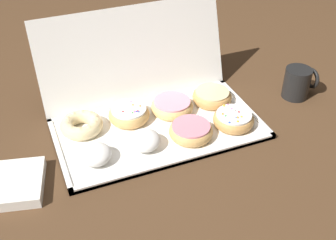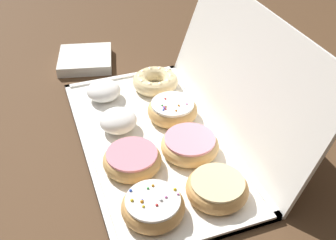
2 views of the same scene
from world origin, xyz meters
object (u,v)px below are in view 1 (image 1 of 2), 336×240
object	(u,v)px
pink_frosted_donut_2	(191,131)
cruller_donut_4	(81,125)
donut_box	(159,130)
powdered_filled_donut_1	(145,140)
sprinkle_donut_5	(129,114)
coffee_mug	(298,82)
powdered_filled_donut_0	(95,154)
sprinkle_donut_3	(233,119)
napkin_stack	(11,184)
glazed_ring_donut_7	(212,96)
pink_frosted_donut_6	(172,106)

from	to	relation	value
pink_frosted_donut_2	cruller_donut_4	distance (m)	0.29
donut_box	powdered_filled_donut_1	distance (m)	0.09
pink_frosted_donut_2	cruller_donut_4	xyz separation A→B (m)	(-0.26, 0.13, 0.00)
sprinkle_donut_5	donut_box	bearing A→B (deg)	-46.92
coffee_mug	powdered_filled_donut_0	bearing A→B (deg)	-173.74
sprinkle_donut_3	cruller_donut_4	world-z (taller)	sprinkle_donut_3
powdered_filled_donut_1	napkin_stack	bearing A→B (deg)	-177.89
cruller_donut_4	sprinkle_donut_5	distance (m)	0.13
cruller_donut_4	coffee_mug	distance (m)	0.65
donut_box	powdered_filled_donut_1	size ratio (longest dim) A/B	6.70
donut_box	sprinkle_donut_3	world-z (taller)	sprinkle_donut_3
coffee_mug	napkin_stack	bearing A→B (deg)	-174.63
glazed_ring_donut_7	napkin_stack	bearing A→B (deg)	-167.16
powdered_filled_donut_0	cruller_donut_4	xyz separation A→B (m)	(-0.00, 0.13, -0.00)
powdered_filled_donut_1	pink_frosted_donut_6	world-z (taller)	powdered_filled_donut_1
sprinkle_donut_3	sprinkle_donut_5	world-z (taller)	sprinkle_donut_5
coffee_mug	napkin_stack	world-z (taller)	coffee_mug
powdered_filled_donut_1	pink_frosted_donut_6	size ratio (longest dim) A/B	0.69
donut_box	glazed_ring_donut_7	distance (m)	0.20
pink_frosted_donut_2	glazed_ring_donut_7	xyz separation A→B (m)	(0.13, 0.13, -0.00)
pink_frosted_donut_6	napkin_stack	distance (m)	0.47
coffee_mug	pink_frosted_donut_6	bearing A→B (deg)	172.35
cruller_donut_4	coffee_mug	xyz separation A→B (m)	(0.64, -0.06, 0.02)
glazed_ring_donut_7	coffee_mug	bearing A→B (deg)	-11.79
sprinkle_donut_5	napkin_stack	world-z (taller)	sprinkle_donut_5
sprinkle_donut_3	coffee_mug	distance (m)	0.27
powdered_filled_donut_1	powdered_filled_donut_0	bearing A→B (deg)	-178.52
pink_frosted_donut_2	pink_frosted_donut_6	distance (m)	0.12
sprinkle_donut_3	pink_frosted_donut_6	bearing A→B (deg)	137.01
sprinkle_donut_3	napkin_stack	world-z (taller)	sprinkle_donut_3
glazed_ring_donut_7	napkin_stack	world-z (taller)	glazed_ring_donut_7
coffee_mug	napkin_stack	distance (m)	0.85
powdered_filled_donut_1	napkin_stack	distance (m)	0.33
napkin_stack	glazed_ring_donut_7	bearing A→B (deg)	12.84
donut_box	pink_frosted_donut_2	size ratio (longest dim) A/B	4.74
sprinkle_donut_5	pink_frosted_donut_6	world-z (taller)	sprinkle_donut_5
pink_frosted_donut_2	sprinkle_donut_5	xyz separation A→B (m)	(-0.13, 0.13, 0.00)
pink_frosted_donut_2	napkin_stack	world-z (taller)	pink_frosted_donut_2
glazed_ring_donut_7	napkin_stack	distance (m)	0.60
cruller_donut_4	glazed_ring_donut_7	size ratio (longest dim) A/B	0.99
powdered_filled_donut_1	pink_frosted_donut_2	world-z (taller)	powdered_filled_donut_1
sprinkle_donut_5	coffee_mug	bearing A→B (deg)	-6.68
powdered_filled_donut_0	coffee_mug	size ratio (longest dim) A/B	0.83
pink_frosted_donut_2	coffee_mug	bearing A→B (deg)	10.51
donut_box	glazed_ring_donut_7	bearing A→B (deg)	17.64
pink_frosted_donut_6	pink_frosted_donut_2	bearing A→B (deg)	-88.75
sprinkle_donut_5	coffee_mug	size ratio (longest dim) A/B	1.16
sprinkle_donut_5	coffee_mug	world-z (taller)	coffee_mug
donut_box	glazed_ring_donut_7	size ratio (longest dim) A/B	4.77
powdered_filled_donut_0	sprinkle_donut_5	world-z (taller)	sprinkle_donut_5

